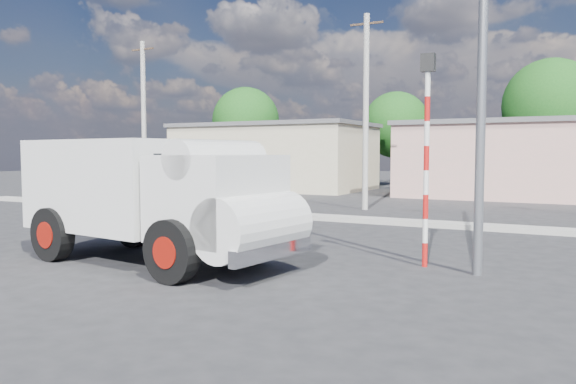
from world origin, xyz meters
The scene contains 10 objects.
ground_plane centered at (0.00, 0.00, 0.00)m, with size 120.00×120.00×0.00m, color #262629.
median centered at (0.00, 8.00, 0.08)m, with size 40.00×0.80×0.16m, color #99968E.
truck centered at (-1.94, -0.83, 1.46)m, with size 6.62×3.16×2.64m.
bicycle centered at (-1.56, 2.47, 0.46)m, with size 0.61×1.74×0.91m, color black.
cyclist centered at (-1.56, 2.47, 0.96)m, with size 0.70×0.46×1.91m, color silver.
traffic_pole centered at (3.20, 1.50, 2.59)m, with size 0.28×0.18×4.36m.
streetlight centered at (4.14, 1.20, 4.96)m, with size 2.34×0.22×9.00m.
building_row centered at (1.10, 22.00, 2.13)m, with size 37.80×7.30×4.44m.
tree_row centered at (-2.27, 28.62, 4.83)m, with size 34.13×7.32×8.10m.
utility_poles centered at (3.25, 12.00, 4.07)m, with size 35.40×0.24×8.00m.
Camera 1 is at (6.12, -9.97, 2.36)m, focal length 35.00 mm.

